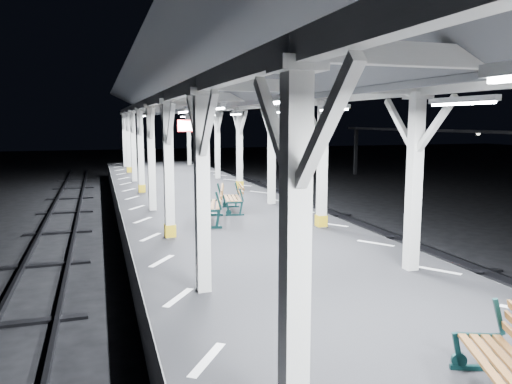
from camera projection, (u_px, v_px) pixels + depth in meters
name	position (u px, v px, depth m)	size (l,w,h in m)	color
ground	(276.00, 296.00, 10.93)	(120.00, 120.00, 0.00)	black
platform	(276.00, 274.00, 10.86)	(6.00, 50.00, 1.00)	black
hazard_stripes_left	(162.00, 261.00, 10.05)	(1.00, 48.00, 0.01)	silver
hazard_stripes_right	(376.00, 243.00, 11.52)	(1.00, 48.00, 0.01)	silver
track_left	(27.00, 320.00, 9.42)	(2.20, 60.00, 0.16)	#2D2D33
track_right	(464.00, 272.00, 12.41)	(2.20, 60.00, 0.16)	#2D2D33
canopy	(277.00, 84.00, 10.27)	(5.40, 49.00, 4.65)	silver
bench_mid	(214.00, 203.00, 13.90)	(1.11, 1.95, 1.00)	black
bench_far	(235.00, 197.00, 15.56)	(0.83, 1.61, 0.83)	black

